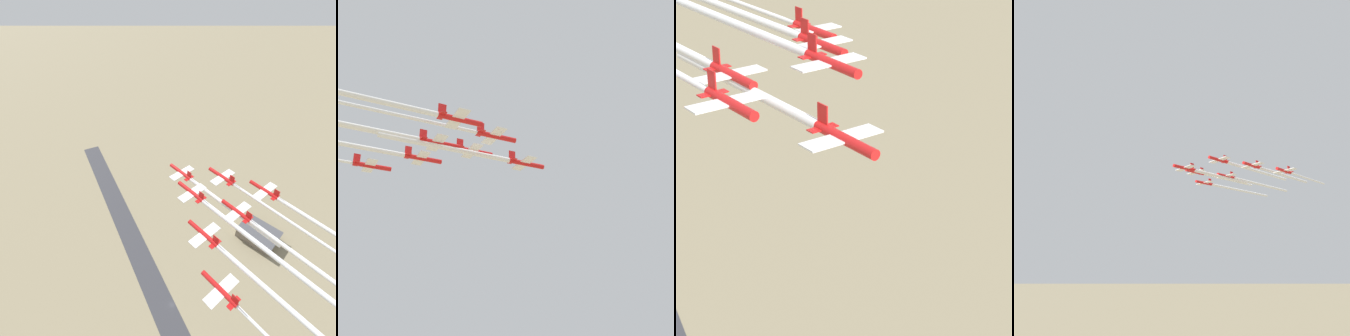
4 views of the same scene
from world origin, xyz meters
The scene contains 10 objects.
jet_0 centered at (15.03, -13.92, 161.63)m, with size 10.82×10.31×3.61m.
jet_1 centered at (26.55, -22.91, 165.94)m, with size 10.82×10.31×3.61m.
jet_2 centered at (28.48, -8.21, 163.89)m, with size 10.82×10.31×3.61m.
jet_3 centered at (38.08, -31.90, 164.20)m, with size 10.82×10.31×3.61m.
jet_4 centered at (40.01, -17.20, 162.51)m, with size 10.82×10.31×3.61m.
jet_6 centered at (49.61, -40.88, 162.37)m, with size 10.82×10.31×3.61m.
smoke_trail_0 centered at (37.48, -16.87, 161.58)m, with size 35.28×5.94×1.35m.
smoke_trail_1 centered at (54.79, -26.61, 165.89)m, with size 46.84×7.43×1.32m.
smoke_trail_3 centered at (63.86, -35.28, 164.15)m, with size 41.94×6.76×1.29m.
smoke_trail_6 centered at (71.05, -43.70, 162.32)m, with size 33.19×5.16×0.82m.
Camera 3 is at (-43.98, 43.89, 196.39)m, focal length 85.00 mm.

